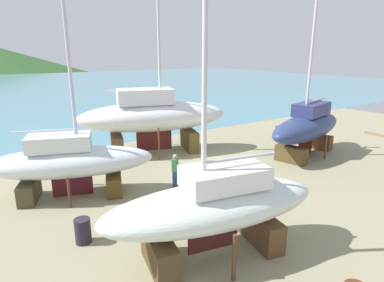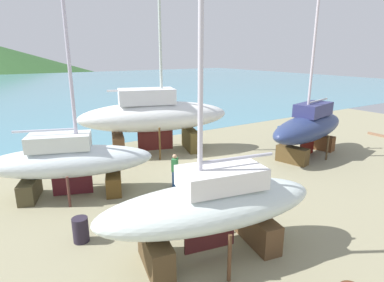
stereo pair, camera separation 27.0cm
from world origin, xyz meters
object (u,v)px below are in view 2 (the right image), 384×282
sailboat_mid_port (69,161)px  worker (175,170)px  barrel_ochre (281,131)px  barrel_rust_far (81,230)px  sailboat_small_center (154,116)px  sailboat_large_starboard (309,127)px  sailboat_far_slipway (211,205)px

sailboat_mid_port → worker: size_ratio=6.45×
worker → barrel_ochre: 12.95m
barrel_rust_far → sailboat_small_center: bearing=49.8°
sailboat_large_starboard → worker: sailboat_large_starboard is taller
sailboat_large_starboard → barrel_ochre: sailboat_large_starboard is taller
sailboat_far_slipway → barrel_rust_far: size_ratio=14.13×
sailboat_small_center → worker: 6.27m
sailboat_far_slipway → worker: sailboat_far_slipway is taller
sailboat_large_starboard → sailboat_mid_port: 14.59m
worker → sailboat_small_center: bearing=118.8°
worker → sailboat_large_starboard: bearing=43.9°
sailboat_far_slipway → barrel_ochre: bearing=-134.0°
sailboat_small_center → sailboat_far_slipway: size_ratio=1.20×
sailboat_small_center → barrel_ochre: size_ratio=19.57×
sailboat_mid_port → barrel_rust_far: size_ratio=11.93×
sailboat_far_slipway → worker: bearing=-96.9°
sailboat_small_center → barrel_rust_far: (-7.01, -8.31, -2.04)m
sailboat_large_starboard → barrel_ochre: (2.42, 4.46, -1.54)m
sailboat_far_slipway → barrel_rust_far: sailboat_far_slipway is taller
sailboat_large_starboard → worker: (-9.82, 0.25, -1.05)m
sailboat_small_center → worker: size_ratio=9.17×
sailboat_small_center → sailboat_large_starboard: 10.13m
sailboat_far_slipway → barrel_rust_far: bearing=-31.0°
sailboat_small_center → barrel_rust_far: 11.06m
sailboat_large_starboard → barrel_ochre: 5.30m
sailboat_mid_port → barrel_ochre: size_ratio=13.77×
barrel_rust_far → sailboat_large_starboard: bearing=8.5°
sailboat_small_center → sailboat_large_starboard: sailboat_small_center is taller
sailboat_mid_port → worker: sailboat_mid_port is taller
sailboat_large_starboard → barrel_rust_far: size_ratio=14.26×
sailboat_mid_port → sailboat_small_center: bearing=52.4°
sailboat_large_starboard → worker: 9.88m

